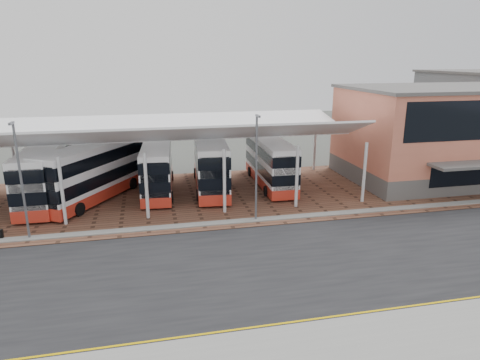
# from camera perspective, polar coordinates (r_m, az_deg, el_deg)

# --- Properties ---
(ground) EXTENTS (140.00, 140.00, 0.00)m
(ground) POSITION_cam_1_polar(r_m,az_deg,el_deg) (26.73, 1.32, -10.59)
(ground) COLOR #444641
(road) EXTENTS (120.00, 14.00, 0.02)m
(road) POSITION_cam_1_polar(r_m,az_deg,el_deg) (25.86, 1.86, -11.54)
(road) COLOR black
(road) RESTS_ON ground
(forecourt) EXTENTS (72.00, 16.00, 0.06)m
(forecourt) POSITION_cam_1_polar(r_m,az_deg,el_deg) (38.89, -0.36, -1.84)
(forecourt) COLOR brown
(forecourt) RESTS_ON ground
(sidewalk) EXTENTS (120.00, 4.00, 0.14)m
(sidewalk) POSITION_cam_1_polar(r_m,az_deg,el_deg) (19.40, 8.14, -22.03)
(sidewalk) COLOR gray
(sidewalk) RESTS_ON ground
(north_kerb) EXTENTS (120.00, 0.80, 0.14)m
(north_kerb) POSITION_cam_1_polar(r_m,az_deg,el_deg) (32.23, -1.30, -5.64)
(north_kerb) COLOR gray
(north_kerb) RESTS_ON ground
(yellow_line_near) EXTENTS (120.00, 0.12, 0.01)m
(yellow_line_near) POSITION_cam_1_polar(r_m,az_deg,el_deg) (20.93, 6.13, -18.90)
(yellow_line_near) COLOR #E1B300
(yellow_line_near) RESTS_ON road
(yellow_line_far) EXTENTS (120.00, 0.12, 0.01)m
(yellow_line_far) POSITION_cam_1_polar(r_m,az_deg,el_deg) (21.17, 5.86, -18.45)
(yellow_line_far) COLOR #E1B300
(yellow_line_far) RESTS_ON road
(canopy) EXTENTS (37.00, 11.63, 7.07)m
(canopy) POSITION_cam_1_polar(r_m,az_deg,el_deg) (37.64, -12.75, 6.20)
(canopy) COLOR silver
(canopy) RESTS_ON ground
(terminal) EXTENTS (18.40, 14.40, 9.25)m
(terminal) POSITION_cam_1_polar(r_m,az_deg,el_deg) (47.51, 25.12, 5.68)
(terminal) COLOR #595654
(terminal) RESTS_ON ground
(lamp_west) EXTENTS (0.16, 0.90, 8.07)m
(lamp_west) POSITION_cam_1_polar(r_m,az_deg,el_deg) (31.53, -27.20, 0.25)
(lamp_west) COLOR slate
(lamp_west) RESTS_ON ground
(lamp_east) EXTENTS (0.16, 0.90, 8.07)m
(lamp_east) POSITION_cam_1_polar(r_m,az_deg,el_deg) (31.40, 2.21, 1.99)
(lamp_east) COLOR slate
(lamp_east) RESTS_ON ground
(bus_1) EXTENTS (3.06, 11.55, 4.74)m
(bus_1) POSITION_cam_1_polar(r_m,az_deg,el_deg) (39.73, -24.53, 0.64)
(bus_1) COLOR white
(bus_1) RESTS_ON forecourt
(bus_2) EXTENTS (8.45, 11.44, 4.85)m
(bus_2) POSITION_cam_1_polar(r_m,az_deg,el_deg) (38.68, -18.98, 0.93)
(bus_2) COLOR white
(bus_2) RESTS_ON forecourt
(bus_3) EXTENTS (3.26, 10.91, 4.43)m
(bus_3) POSITION_cam_1_polar(r_m,az_deg,el_deg) (39.68, -10.96, 1.58)
(bus_3) COLOR white
(bus_3) RESTS_ON forecourt
(bus_4) EXTENTS (3.66, 11.80, 4.78)m
(bus_4) POSITION_cam_1_polar(r_m,az_deg,el_deg) (39.92, -3.98, 2.18)
(bus_4) COLOR white
(bus_4) RESTS_ON forecourt
(bus_5) EXTENTS (2.97, 10.94, 4.48)m
(bus_5) POSITION_cam_1_polar(r_m,az_deg,el_deg) (41.04, 4.05, 2.35)
(bus_5) COLOR white
(bus_5) RESTS_ON forecourt
(suitcase) EXTENTS (0.38, 0.27, 0.65)m
(suitcase) POSITION_cam_1_polar(r_m,az_deg,el_deg) (33.57, -29.36, -6.33)
(suitcase) COLOR black
(suitcase) RESTS_ON forecourt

